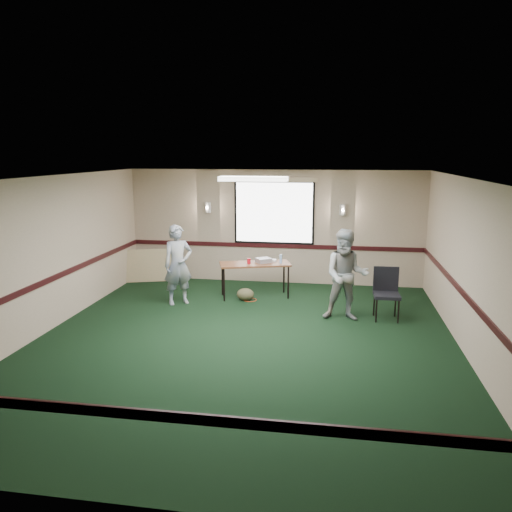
# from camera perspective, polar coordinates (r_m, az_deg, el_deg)

# --- Properties ---
(ground) EXTENTS (8.00, 8.00, 0.00)m
(ground) POSITION_cam_1_polar(r_m,az_deg,el_deg) (8.40, -1.44, -9.85)
(ground) COLOR black
(ground) RESTS_ON ground
(room_shell) EXTENTS (8.00, 8.02, 8.00)m
(room_shell) POSITION_cam_1_polar(r_m,az_deg,el_deg) (10.02, 0.75, 3.08)
(room_shell) COLOR tan
(room_shell) RESTS_ON ground
(folding_table) EXTENTS (1.61, 1.02, 0.75)m
(folding_table) POSITION_cam_1_polar(r_m,az_deg,el_deg) (10.76, -0.13, -1.10)
(folding_table) COLOR #562F18
(folding_table) RESTS_ON ground
(projector) EXTENTS (0.39, 0.38, 0.10)m
(projector) POSITION_cam_1_polar(r_m,az_deg,el_deg) (10.80, 0.87, -0.50)
(projector) COLOR #919199
(projector) RESTS_ON folding_table
(game_console) EXTENTS (0.19, 0.16, 0.05)m
(game_console) POSITION_cam_1_polar(r_m,az_deg,el_deg) (10.93, 1.84, -0.50)
(game_console) COLOR white
(game_console) RESTS_ON folding_table
(red_cup) EXTENTS (0.08, 0.08, 0.11)m
(red_cup) POSITION_cam_1_polar(r_m,az_deg,el_deg) (10.69, -0.82, -0.59)
(red_cup) COLOR #B70C19
(red_cup) RESTS_ON folding_table
(water_bottle) EXTENTS (0.06, 0.06, 0.20)m
(water_bottle) POSITION_cam_1_polar(r_m,az_deg,el_deg) (10.71, 2.86, -0.34)
(water_bottle) COLOR #8CB3E5
(water_bottle) RESTS_ON folding_table
(duffel_bag) EXTENTS (0.45, 0.41, 0.26)m
(duffel_bag) POSITION_cam_1_polar(r_m,az_deg,el_deg) (10.64, -1.23, -4.40)
(duffel_bag) COLOR #423D26
(duffel_bag) RESTS_ON ground
(cable_coil) EXTENTS (0.31, 0.31, 0.01)m
(cable_coil) POSITION_cam_1_polar(r_m,az_deg,el_deg) (10.68, -0.69, -5.03)
(cable_coil) COLOR #C33E18
(cable_coil) RESTS_ON ground
(folded_table) EXTENTS (1.53, 0.69, 0.79)m
(folded_table) POSITION_cam_1_polar(r_m,az_deg,el_deg) (12.40, -11.89, -1.06)
(folded_table) COLOR tan
(folded_table) RESTS_ON ground
(conference_chair) EXTENTS (0.49, 0.51, 0.97)m
(conference_chair) POSITION_cam_1_polar(r_m,az_deg,el_deg) (9.74, 14.67, -3.66)
(conference_chair) COLOR black
(conference_chair) RESTS_ON ground
(person_left) EXTENTS (0.72, 0.67, 1.65)m
(person_left) POSITION_cam_1_polar(r_m,az_deg,el_deg) (10.38, -8.90, -0.99)
(person_left) COLOR #39497E
(person_left) RESTS_ON ground
(person_right) EXTENTS (0.84, 0.66, 1.72)m
(person_right) POSITION_cam_1_polar(r_m,az_deg,el_deg) (9.41, 10.27, -2.18)
(person_right) COLOR #7398B4
(person_right) RESTS_ON ground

